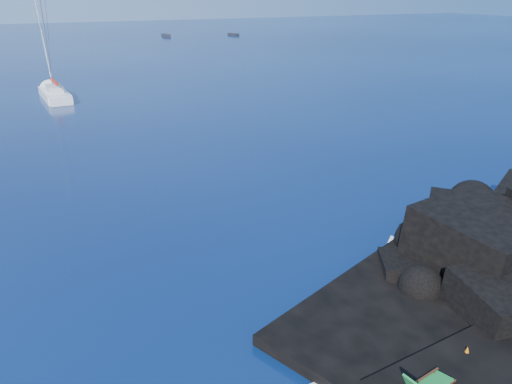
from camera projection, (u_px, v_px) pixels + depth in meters
The scene contains 8 objects.
surf_foam at pixel (398, 314), 19.39m from camera, with size 10.00×8.00×0.06m, color white, non-canonical shape.
sailboat at pixel (55, 98), 57.40m from camera, with size 2.56×12.20×12.79m, color white, non-canonical shape.
deck_chair at pixel (430, 380), 14.83m from camera, with size 1.73×0.76×1.19m, color #1B7C32, non-canonical shape.
towel at pixel (505, 355), 16.68m from camera, with size 1.72×0.82×0.05m, color white.
sunbather at pixel (506, 351), 16.62m from camera, with size 1.64×0.48×0.26m, color #EA9E7A, non-canonical shape.
marker_cone at pixel (467, 353), 16.43m from camera, with size 0.32×0.32×0.50m, color #D36A0B.
distant_boat_a at pixel (166, 36), 131.81m from camera, with size 1.44×4.64×0.62m, color #252429.
distant_boat_b at pixel (233, 35), 135.06m from camera, with size 1.24×4.00×0.53m, color black.
Camera 1 is at (-6.76, -7.37, 11.73)m, focal length 35.00 mm.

